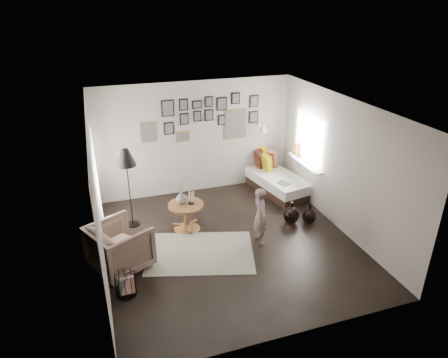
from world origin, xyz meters
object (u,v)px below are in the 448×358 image
object	(u,v)px
demijohn_large	(291,215)
demijohn_small	(309,216)
armchair	(120,247)
pedestal_table	(186,217)
vase	(181,197)
child	(260,216)
magazine_basket	(126,284)
floor_lamp	(126,160)
daybed	(274,178)

from	to	relation	value
demijohn_large	demijohn_small	distance (m)	0.37
armchair	pedestal_table	bearing A→B (deg)	-84.12
vase	demijohn_large	distance (m)	2.26
child	demijohn_large	bearing A→B (deg)	-65.05
vase	magazine_basket	distance (m)	2.12
magazine_basket	armchair	bearing A→B (deg)	90.16
magazine_basket	demijohn_large	size ratio (longest dim) A/B	0.80
armchair	demijohn_small	xyz separation A→B (m)	(3.77, 0.28, -0.25)
demijohn_large	magazine_basket	bearing A→B (deg)	-161.73
pedestal_table	demijohn_small	world-z (taller)	pedestal_table
vase	armchair	size ratio (longest dim) A/B	0.55
demijohn_small	vase	bearing A→B (deg)	166.21
pedestal_table	vase	xyz separation A→B (m)	(-0.08, 0.02, 0.45)
magazine_basket	child	bearing A→B (deg)	15.45
armchair	child	size ratio (longest dim) A/B	0.81
floor_lamp	child	xyz separation A→B (m)	(2.20, -1.39, -0.85)
vase	armchair	bearing A→B (deg)	-144.87
vase	armchair	xyz separation A→B (m)	(-1.27, -0.89, -0.29)
daybed	magazine_basket	size ratio (longest dim) A/B	5.20
vase	armchair	distance (m)	1.58
pedestal_table	magazine_basket	xyz separation A→B (m)	(-1.35, -1.60, -0.06)
magazine_basket	vase	bearing A→B (deg)	51.94
armchair	magazine_basket	size ratio (longest dim) A/B	2.34
magazine_basket	demijohn_small	world-z (taller)	demijohn_small
armchair	demijohn_small	world-z (taller)	armchair
pedestal_table	child	bearing A→B (deg)	-37.05
pedestal_table	armchair	distance (m)	1.62
pedestal_table	magazine_basket	world-z (taller)	pedestal_table
demijohn_small	child	distance (m)	1.32
demijohn_large	floor_lamp	bearing A→B (deg)	162.69
pedestal_table	daybed	distance (m)	2.65
pedestal_table	demijohn_small	size ratio (longest dim) A/B	1.59
vase	demijohn_small	distance (m)	2.63
child	daybed	bearing A→B (deg)	-31.99
armchair	magazine_basket	bearing A→B (deg)	153.14
vase	floor_lamp	bearing A→B (deg)	153.38
magazine_basket	demijohn_small	distance (m)	3.90
armchair	demijohn_large	distance (m)	3.45
pedestal_table	armchair	xyz separation A→B (m)	(-1.35, -0.87, 0.16)
pedestal_table	demijohn_large	xyz separation A→B (m)	(2.07, -0.47, -0.07)
floor_lamp	demijohn_small	bearing A→B (deg)	-17.48
pedestal_table	armchair	size ratio (longest dim) A/B	0.77
armchair	floor_lamp	xyz separation A→B (m)	(0.34, 1.36, 1.00)
armchair	child	xyz separation A→B (m)	(2.54, -0.02, 0.15)
daybed	armchair	size ratio (longest dim) A/B	2.22
child	vase	bearing A→B (deg)	53.17
daybed	pedestal_table	bearing A→B (deg)	-165.91
demijohn_large	child	distance (m)	1.04
demijohn_small	pedestal_table	bearing A→B (deg)	166.22
daybed	floor_lamp	size ratio (longest dim) A/B	1.23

